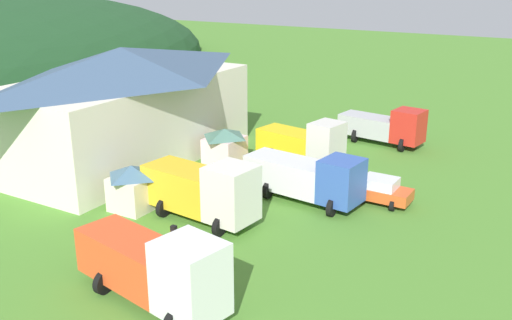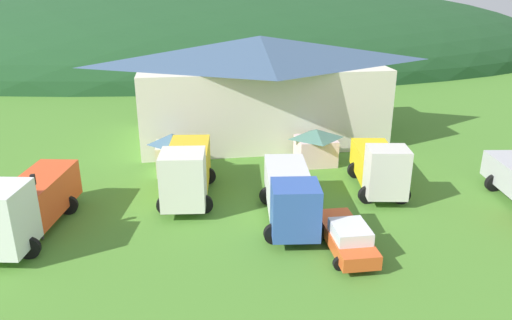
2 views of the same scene
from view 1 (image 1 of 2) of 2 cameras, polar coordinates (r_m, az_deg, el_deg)
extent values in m
plane|color=#4C842D|center=(37.53, 3.84, -3.49)|extent=(200.00, 200.00, 0.00)
cube|color=silver|center=(44.81, -12.80, 4.02)|extent=(19.39, 9.90, 6.32)
pyramid|color=#3D5675|center=(43.96, -13.20, 9.40)|extent=(20.94, 10.69, 2.21)
cube|color=beige|center=(35.74, -12.08, -3.23)|extent=(2.34, 2.36, 2.09)
pyramid|color=#42667F|center=(35.25, -12.23, -1.09)|extent=(2.52, 2.54, 0.73)
cube|color=beige|center=(43.48, -3.12, 1.02)|extent=(2.77, 2.47, 1.95)
pyramid|color=#4C7A6B|center=(43.10, -3.15, 2.68)|extent=(2.99, 2.67, 0.68)
cube|color=white|center=(23.82, -6.51, -11.60)|extent=(2.76, 3.02, 3.18)
cube|color=black|center=(23.39, -6.35, -10.23)|extent=(1.61, 2.30, 1.02)
cube|color=#E04C23|center=(26.82, -12.29, -9.56)|extent=(3.27, 5.66, 2.13)
cylinder|color=black|center=(25.22, -4.65, -13.90)|extent=(1.10, 0.30, 1.10)
cylinder|color=black|center=(28.41, -11.49, -10.25)|extent=(1.10, 0.30, 1.10)
cylinder|color=black|center=(27.43, -14.86, -11.64)|extent=(1.10, 0.30, 1.10)
cube|color=silver|center=(31.95, -2.45, -3.35)|extent=(2.73, 2.69, 3.19)
cube|color=black|center=(31.63, -2.30, -2.22)|extent=(1.53, 2.08, 1.02)
cube|color=gold|center=(34.35, -7.13, -2.63)|extent=(2.99, 5.02, 2.36)
cylinder|color=black|center=(33.36, -1.23, -5.34)|extent=(1.10, 0.30, 1.10)
cylinder|color=black|center=(31.83, -3.66, -6.60)|extent=(1.10, 0.30, 1.10)
cylinder|color=black|center=(35.97, -6.69, -3.63)|extent=(1.10, 0.30, 1.10)
cylinder|color=black|center=(34.56, -9.16, -4.70)|extent=(1.10, 0.30, 1.10)
cube|color=#3356AD|center=(34.81, 8.45, -2.09)|extent=(2.62, 2.49, 2.71)
cube|color=black|center=(34.56, 8.66, -1.20)|extent=(1.47, 1.92, 0.87)
cube|color=silver|center=(36.78, 3.18, -1.37)|extent=(2.99, 5.69, 1.98)
cylinder|color=black|center=(36.16, 9.15, -3.63)|extent=(1.10, 0.30, 1.10)
cylinder|color=black|center=(34.46, 7.51, -4.69)|extent=(1.10, 0.30, 1.10)
cylinder|color=black|center=(38.36, 3.01, -2.08)|extent=(1.10, 0.30, 1.10)
cylinder|color=black|center=(36.76, 1.19, -3.00)|extent=(1.10, 0.30, 1.10)
cube|color=silver|center=(41.79, 7.01, 1.71)|extent=(2.66, 2.34, 2.98)
cube|color=black|center=(41.56, 7.15, 2.55)|extent=(1.51, 1.77, 0.95)
cube|color=yellow|center=(43.79, 3.32, 1.78)|extent=(3.13, 5.06, 1.78)
cylinder|color=black|center=(43.07, 7.68, 0.11)|extent=(1.10, 0.30, 1.10)
cylinder|color=black|center=(41.43, 6.14, -0.58)|extent=(1.10, 0.30, 1.10)
cylinder|color=black|center=(45.25, 3.37, 1.16)|extent=(1.10, 0.30, 1.10)
cylinder|color=black|center=(43.69, 1.74, 0.54)|extent=(1.10, 0.30, 1.10)
cube|color=red|center=(48.01, 14.87, 3.24)|extent=(2.52, 2.53, 2.67)
cube|color=black|center=(47.82, 15.05, 3.90)|extent=(1.44, 1.94, 0.86)
cube|color=#B2B2B7|center=(49.58, 11.11, 3.38)|extent=(2.88, 5.07, 1.64)
cylinder|color=black|center=(49.22, 15.20, 1.97)|extent=(1.10, 0.30, 1.10)
cylinder|color=black|center=(47.51, 14.26, 1.46)|extent=(1.10, 0.30, 1.10)
cylinder|color=black|center=(50.94, 10.84, 2.85)|extent=(1.10, 0.30, 1.10)
cylinder|color=black|center=(49.29, 9.79, 2.38)|extent=(1.10, 0.30, 1.10)
cube|color=#DC5423|center=(37.00, 11.23, -3.00)|extent=(1.91, 5.18, 0.70)
cube|color=silver|center=(36.58, 12.20, -2.21)|extent=(1.71, 2.09, 0.62)
cylinder|color=black|center=(37.34, 14.15, -3.59)|extent=(0.68, 0.24, 0.68)
cylinder|color=black|center=(35.93, 13.37, -4.42)|extent=(0.68, 0.24, 0.68)
cylinder|color=black|center=(38.39, 9.17, -2.63)|extent=(0.68, 0.24, 0.68)
cylinder|color=black|center=(37.02, 8.23, -3.39)|extent=(0.68, 0.24, 0.68)
cylinder|color=#4C4C51|center=(25.77, -7.95, -10.69)|extent=(0.12, 0.12, 3.09)
cube|color=black|center=(24.94, -8.14, -7.04)|extent=(0.20, 0.24, 0.55)
sphere|color=yellow|center=(25.01, -8.37, -6.97)|extent=(0.14, 0.14, 0.14)
cone|color=orange|center=(37.83, 0.31, -3.26)|extent=(0.36, 0.36, 0.51)
camera|label=2|loc=(26.87, 52.28, 8.85)|focal=34.18mm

